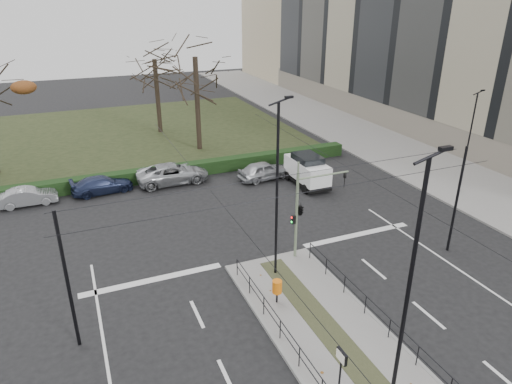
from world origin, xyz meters
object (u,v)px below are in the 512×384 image
streetlamp_sidewalk (469,142)px  parked_car_third (102,185)px  info_panel (341,362)px  streetlamp_median_near (408,293)px  white_van (307,169)px  parked_car_fifth (264,170)px  bare_tree_near (195,64)px  litter_bin (277,287)px  parked_car_fourth (173,173)px  streetlamp_median_far (277,190)px  bare_tree_center (155,65)px  traffic_light (302,208)px  parked_car_second (28,197)px

streetlamp_sidewalk → parked_car_third: bearing=157.1°
info_panel → parked_car_third: info_panel is taller
streetlamp_median_near → white_van: streetlamp_median_near is taller
parked_car_fifth → streetlamp_sidewalk: bearing=-130.4°
white_van → streetlamp_sidewalk: bearing=-31.0°
info_panel → bare_tree_near: size_ratio=0.19×
litter_bin → info_panel: size_ratio=0.54×
parked_car_fourth → litter_bin: bearing=-177.1°
streetlamp_median_far → white_van: bearing=54.3°
litter_bin → white_van: 14.60m
streetlamp_median_near → streetlamp_median_far: size_ratio=1.04×
parked_car_fourth → bare_tree_near: 10.56m
white_van → parked_car_fourth: bearing=155.0°
parked_car_fourth → parked_car_third: bearing=88.8°
streetlamp_median_far → parked_car_fourth: (-1.90, 14.15, -3.90)m
litter_bin → info_panel: 5.77m
bare_tree_center → info_panel: bearing=-92.2°
traffic_light → white_van: traffic_light is taller
parked_car_third → white_van: (14.11, -4.29, 0.60)m
parked_car_fifth → info_panel: bearing=156.6°
parked_car_third → white_van: 14.76m
parked_car_fourth → bare_tree_near: (4.07, 6.94, 6.85)m
traffic_light → parked_car_fourth: (-3.80, 13.10, -2.18)m
streetlamp_sidewalk → parked_car_fourth: bearing=151.9°
streetlamp_median_far → bare_tree_near: size_ratio=0.82×
streetlamp_sidewalk → parked_car_third: 25.59m
traffic_light → parked_car_second: (-13.65, 12.94, -2.31)m
streetlamp_median_far → parked_car_third: 16.34m
parked_car_third → parked_car_fifth: size_ratio=1.02×
info_panel → streetlamp_sidewalk: streetlamp_sidewalk is taller
info_panel → parked_car_second: 24.27m
litter_bin → bare_tree_center: (1.01, 30.22, 5.82)m
info_panel → streetlamp_median_far: size_ratio=0.24×
parked_car_fourth → traffic_light: bearing=-164.2°
traffic_light → bare_tree_near: 20.58m
streetlamp_sidewalk → parked_car_second: (-28.18, 9.63, -3.17)m
white_van → parked_car_fifth: size_ratio=1.03×
white_van → bare_tree_near: bearing=114.0°
streetlamp_median_near → streetlamp_sidewalk: bearing=39.1°
bare_tree_center → parked_car_fifth: size_ratio=2.32×
streetlamp_median_near → parked_car_fifth: size_ratio=2.22×
parked_car_fourth → white_van: size_ratio=1.25×
white_van → litter_bin: bearing=-123.8°
bare_tree_center → streetlamp_median_far: bearing=-90.1°
litter_bin → streetlamp_median_near: streetlamp_median_near is taller
streetlamp_median_far → parked_car_fifth: size_ratio=2.14×
white_van → bare_tree_near: bare_tree_near is taller
parked_car_second → litter_bin: bearing=-147.3°
bare_tree_near → parked_car_fifth: bearing=-74.2°
white_van → bare_tree_center: bare_tree_center is taller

